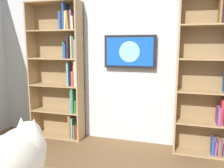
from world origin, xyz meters
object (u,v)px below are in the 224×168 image
bookshelf_right (62,70)px  cat (12,162)px  bookshelf_left (215,75)px  wall_mounted_tv (130,52)px

bookshelf_right → cat: bookshelf_right is taller
cat → bookshelf_right: bearing=-66.9°
bookshelf_left → wall_mounted_tv: bookshelf_left is taller
bookshelf_left → bookshelf_right: bearing=-0.0°
bookshelf_right → wall_mounted_tv: bookshelf_right is taller
bookshelf_left → wall_mounted_tv: size_ratio=2.87×
bookshelf_left → wall_mounted_tv: (1.17, -0.08, 0.30)m
cat → wall_mounted_tv: bearing=-91.0°
bookshelf_right → cat: bearing=113.1°
wall_mounted_tv → cat: (0.05, 2.50, -0.46)m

